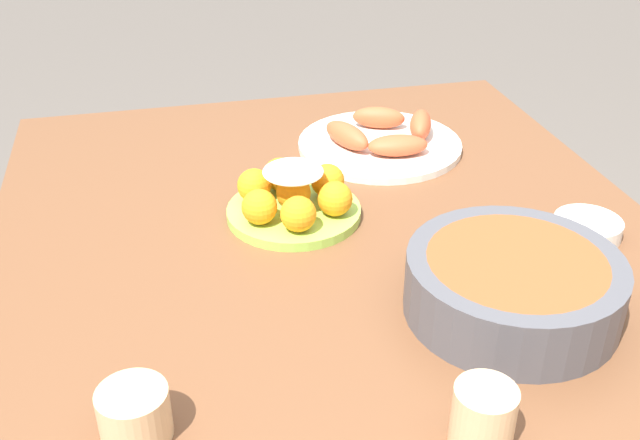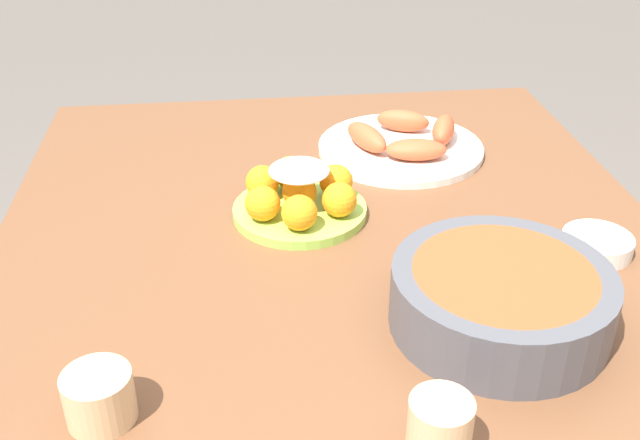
# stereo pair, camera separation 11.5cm
# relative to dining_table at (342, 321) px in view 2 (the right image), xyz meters

# --- Properties ---
(dining_table) EXTENTS (1.43, 1.07, 0.78)m
(dining_table) POSITION_rel_dining_table_xyz_m (0.00, 0.00, 0.00)
(dining_table) COLOR brown
(dining_table) RESTS_ON ground_plane
(cake_plate) EXTENTS (0.22, 0.22, 0.09)m
(cake_plate) POSITION_rel_dining_table_xyz_m (-0.18, -0.05, 0.12)
(cake_plate) COLOR #99CC4C
(cake_plate) RESTS_ON dining_table
(serving_bowl) EXTENTS (0.29, 0.29, 0.08)m
(serving_bowl) POSITION_rel_dining_table_xyz_m (0.14, 0.19, 0.13)
(serving_bowl) COLOR #4C4C51
(serving_bowl) RESTS_ON dining_table
(sauce_bowl) EXTENTS (0.11, 0.11, 0.03)m
(sauce_bowl) POSITION_rel_dining_table_xyz_m (-0.01, 0.39, 0.10)
(sauce_bowl) COLOR silver
(sauce_bowl) RESTS_ON dining_table
(seafood_platter) EXTENTS (0.32, 0.32, 0.06)m
(seafood_platter) POSITION_rel_dining_table_xyz_m (-0.40, 0.17, 0.11)
(seafood_platter) COLOR silver
(seafood_platter) RESTS_ON dining_table
(cup_near) EXTENTS (0.08, 0.08, 0.06)m
(cup_near) POSITION_rel_dining_table_xyz_m (0.26, -0.31, 0.12)
(cup_near) COLOR #DBB27F
(cup_near) RESTS_ON dining_table
(cup_far) EXTENTS (0.07, 0.07, 0.08)m
(cup_far) POSITION_rel_dining_table_xyz_m (0.35, 0.05, 0.13)
(cup_far) COLOR #DBB27F
(cup_far) RESTS_ON dining_table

